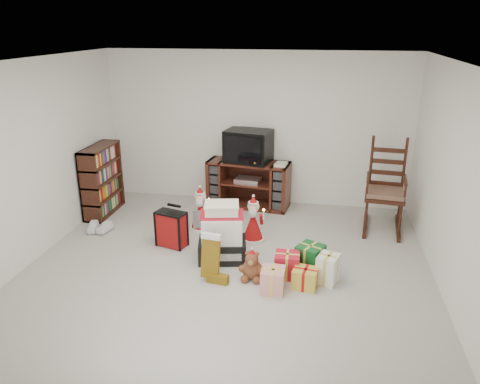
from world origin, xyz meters
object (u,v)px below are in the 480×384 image
crt_television (248,146)px  red_suitcase (171,229)px  tv_stand (248,184)px  sneaker_pair (99,229)px  rocking_chair (384,197)px  gift_pile (222,236)px  mrs_claus_figurine (201,213)px  teddy_bear (252,267)px  bookshelf (102,181)px  santa_figurine (253,224)px  gift_cluster (302,271)px

crt_television → red_suitcase: bearing=-103.9°
tv_stand → sneaker_pair: 2.47m
rocking_chair → gift_pile: rocking_chair is taller
rocking_chair → mrs_claus_figurine: size_ratio=2.08×
rocking_chair → teddy_bear: rocking_chair is taller
rocking_chair → mrs_claus_figurine: 2.72m
mrs_claus_figurine → crt_television: size_ratio=0.85×
bookshelf → santa_figurine: 2.59m
red_suitcase → gift_cluster: (1.81, -0.62, -0.12)m
bookshelf → gift_pile: bookshelf is taller
bookshelf → crt_television: 2.39m
tv_stand → teddy_bear: tv_stand is taller
gift_pile → teddy_bear: bearing=-54.6°
teddy_bear → red_suitcase: bearing=151.1°
gift_pile → red_suitcase: gift_pile is taller
tv_stand → rocking_chair: rocking_chair is taller
gift_pile → mrs_claus_figurine: bearing=109.3°
santa_figurine → sneaker_pair: (-2.26, -0.13, -0.21)m
crt_television → rocking_chair: bearing=-1.9°
teddy_bear → mrs_claus_figurine: 1.61m
teddy_bear → santa_figurine: size_ratio=0.54×
gift_cluster → red_suitcase: bearing=161.1°
bookshelf → santa_figurine: bearing=-13.3°
tv_stand → sneaker_pair: size_ratio=3.97×
santa_figurine → teddy_bear: bearing=-81.9°
bookshelf → mrs_claus_figurine: (1.69, -0.35, -0.27)m
sneaker_pair → gift_cluster: size_ratio=0.38×
red_suitcase → crt_television: crt_television is taller
santa_figurine → crt_television: size_ratio=0.85×
bookshelf → tv_stand: bearing=17.8°
sneaker_pair → gift_cluster: gift_cluster is taller
bookshelf → red_suitcase: bearing=-33.7°
rocking_chair → teddy_bear: size_ratio=3.87×
gift_pile → rocking_chair: bearing=22.6°
tv_stand → bookshelf: (-2.23, -0.72, 0.15)m
gift_pile → teddy_bear: 0.65m
gift_cluster → gift_pile: bearing=160.3°
teddy_bear → mrs_claus_figurine: mrs_claus_figurine is taller
tv_stand → crt_television: bearing=-161.5°
mrs_claus_figurine → gift_cluster: mrs_claus_figurine is taller
gift_pile → mrs_claus_figurine: size_ratio=1.13×
mrs_claus_figurine → gift_cluster: size_ratio=0.73×
rocking_chair → crt_television: (-2.11, 0.48, 0.55)m
sneaker_pair → crt_television: crt_television is taller
mrs_claus_figurine → crt_television: (0.53, 1.07, 0.77)m
rocking_chair → red_suitcase: size_ratio=2.37×
tv_stand → gift_pile: size_ratio=1.83×
bookshelf → sneaker_pair: 0.90m
santa_figurine → rocking_chair: bearing=24.3°
tv_stand → sneaker_pair: (-1.98, -1.43, -0.33)m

